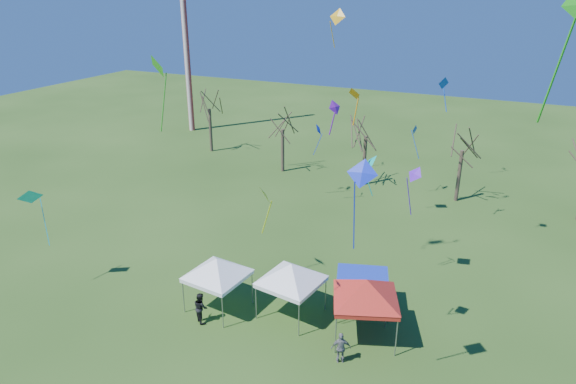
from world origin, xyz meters
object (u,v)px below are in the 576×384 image
object	(u,v)px
tree_3	(465,132)
tent_white_west	(217,262)
tent_white_mid	(291,267)
person_dark	(201,307)
radio_mast	(185,28)
tree_1	(283,114)
tree_0	(208,93)
tent_red	(366,284)
person_grey	(341,348)
tree_2	(367,118)
tent_blue	(362,280)

from	to	relation	value
tree_3	tent_white_west	world-z (taller)	tree_3
tent_white_mid	person_dark	size ratio (longest dim) A/B	2.36
radio_mast	tree_1	bearing A→B (deg)	-28.48
tree_0	tent_white_mid	size ratio (longest dim) A/B	2.01
radio_mast	tent_red	distance (m)	45.68
tree_1	person_grey	bearing A→B (deg)	-59.05
tree_1	tent_white_mid	size ratio (longest dim) A/B	1.80
tree_1	radio_mast	bearing A→B (deg)	151.52
radio_mast	tent_white_west	size ratio (longest dim) A/B	6.01
tree_0	tent_red	xyz separation A→B (m)	(24.99, -24.48, -3.28)
tent_white_west	tree_0	bearing A→B (deg)	123.28
tree_2	tent_white_west	distance (m)	22.76
tent_white_west	tent_red	bearing A→B (deg)	6.68
radio_mast	tent_white_west	distance (m)	41.09
tent_white_mid	tent_blue	bearing A→B (deg)	28.53
tree_3	tent_white_west	bearing A→B (deg)	-114.71
tent_blue	tree_0	bearing A→B (deg)	137.21
tree_0	tent_white_mid	distance (m)	32.15
tent_white_west	person_dark	distance (m)	2.59
tree_0	person_grey	distance (m)	36.87
tree_1	tree_2	world-z (taller)	tree_2
radio_mast	tent_white_mid	distance (m)	42.72
tent_white_mid	tree_1	bearing A→B (deg)	116.28
radio_mast	tree_2	size ratio (longest dim) A/B	3.06
tree_0	tent_blue	size ratio (longest dim) A/B	2.39
tree_1	tent_red	world-z (taller)	tree_1
person_grey	tree_3	bearing A→B (deg)	-121.34
person_grey	person_dark	xyz separation A→B (m)	(-8.06, -0.06, 0.05)
person_grey	tree_2	bearing A→B (deg)	-101.45
tree_3	tent_blue	distance (m)	19.69
tent_blue	tree_3	bearing A→B (deg)	82.08
tent_red	tree_3	bearing A→B (deg)	84.90
radio_mast	tree_0	size ratio (longest dim) A/B	2.96
radio_mast	tree_0	distance (m)	11.45
radio_mast	person_grey	size ratio (longest dim) A/B	15.00
radio_mast	tree_3	size ratio (longest dim) A/B	3.16
tree_0	person_dark	world-z (taller)	tree_0
tree_0	radio_mast	bearing A→B (deg)	137.23
radio_mast	tree_2	bearing A→B (deg)	-20.57
tent_red	person_grey	world-z (taller)	tent_red
tree_2	tent_white_west	xyz separation A→B (m)	(-1.77, -22.45, -3.31)
tree_3	person_grey	world-z (taller)	tree_3
tree_0	person_dark	distance (m)	32.11
tree_1	tent_white_mid	distance (m)	24.23
person_grey	person_dark	world-z (taller)	person_dark
tent_blue	person_grey	distance (m)	4.65
tent_blue	person_dark	distance (m)	9.03
tree_0	tent_red	distance (m)	35.14
tent_white_west	tree_1	bearing A→B (deg)	106.26
tree_0	tree_2	size ratio (longest dim) A/B	1.03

